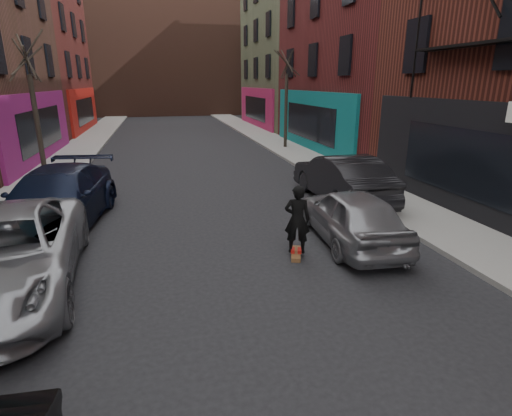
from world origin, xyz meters
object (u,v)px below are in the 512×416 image
parked_right_end (341,178)px  parked_left_end (57,199)px  tree_right_far (286,90)px  parked_right_far (351,216)px  parked_left_far (2,254)px  tree_left_far (33,99)px  skateboarder (297,219)px  skateboard (296,254)px

parked_right_end → parked_left_end: bearing=2.5°
tree_right_far → parked_right_far: bearing=-101.3°
parked_left_far → parked_right_far: 7.84m
tree_left_far → parked_right_far: bearing=-43.9°
tree_left_far → parked_left_end: tree_left_far is taller
parked_left_end → skateboarder: skateboarder is taller
parked_right_far → parked_right_end: 3.85m
parked_left_far → parked_right_end: 10.19m
tree_right_far → parked_left_end: tree_right_far is taller
tree_right_far → parked_right_end: tree_right_far is taller
tree_right_far → tree_left_far: bearing=-154.2°
parked_right_far → skateboard: size_ratio=5.33×
skateboard → skateboarder: skateboarder is taller
tree_right_far → skateboard: 16.62m
tree_left_far → parked_left_far: size_ratio=1.10×
skateboard → skateboarder: bearing=0.0°
parked_right_far → skateboarder: (-1.65, -0.51, 0.20)m
parked_left_far → parked_right_far: size_ratio=1.38×
parked_right_far → tree_right_far: bearing=-97.5°
tree_left_far → parked_left_far: tree_left_far is taller
parked_left_far → tree_left_far: bearing=94.6°
parked_right_end → skateboarder: bearing=52.3°
parked_left_far → parked_right_end: size_ratio=1.17×
parked_left_end → parked_left_far: bearing=-84.9°
parked_left_end → skateboard: 6.99m
parked_left_far → skateboarder: bearing=-1.9°
tree_left_far → parked_right_far: tree_left_far is taller
parked_left_far → parked_right_far: (7.80, 0.80, -0.09)m
tree_right_far → parked_left_far: tree_right_far is taller
parked_right_end → skateboard: parked_right_end is taller
parked_left_end → parked_right_far: size_ratio=1.35×
parked_left_end → tree_left_far: bearing=114.1°
parked_left_far → parked_right_end: parked_right_end is taller
parked_left_end → parked_right_end: parked_left_end is taller
skateboard → skateboarder: size_ratio=0.48×
parked_left_end → skateboard: size_ratio=7.17×
parked_left_end → skateboarder: size_ratio=3.47×
skateboard → parked_left_end: bearing=168.8°
parked_left_far → skateboard: size_ratio=7.36×
skateboard → skateboarder: 0.88m
parked_right_end → tree_left_far: bearing=-27.9°
skateboarder → skateboard: bearing=-0.0°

